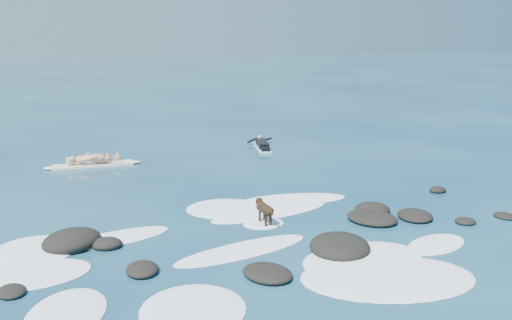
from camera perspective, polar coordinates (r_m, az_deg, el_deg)
name	(u,v)px	position (r m, az deg, el deg)	size (l,w,h in m)	color
ground	(297,229)	(14.78, 4.11, -6.85)	(160.00, 160.00, 0.00)	#0A2642
reef_rocks	(274,237)	(13.90, 1.80, -7.71)	(13.05, 6.28, 0.53)	black
breaking_foam	(264,249)	(13.40, 0.80, -8.93)	(14.91, 8.47, 0.12)	white
standing_surfer_rig	(92,146)	(21.83, -16.10, 1.38)	(3.51, 0.79, 1.99)	#FDEFCA
paddling_surfer_rig	(262,145)	(24.26, 0.62, 1.51)	(1.29, 2.51, 0.43)	silver
dog	(264,209)	(14.87, 0.84, -4.88)	(0.28, 1.06, 0.67)	black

